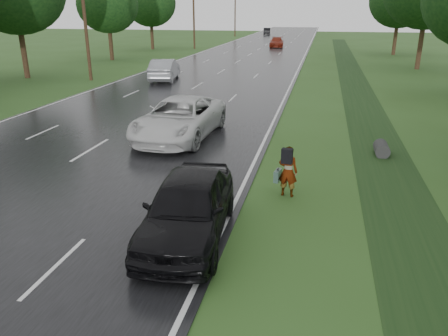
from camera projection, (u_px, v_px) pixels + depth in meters
road at (246, 57)px, 51.69m from camera, size 14.00×180.00×0.04m
edge_stripe_east at (303, 58)px, 50.30m from camera, size 0.12×180.00×0.01m
edge_stripe_west at (191, 56)px, 53.05m from camera, size 0.12×180.00×0.01m
center_line at (246, 57)px, 51.68m from camera, size 0.12×180.00×0.01m
drainage_ditch at (364, 108)px, 25.24m from camera, size 2.20×120.00×0.56m
utility_pole_mid at (84, 12)px, 33.44m from camera, size 1.60×0.26×10.00m
utility_pole_far at (194, 10)px, 60.94m from camera, size 1.60×0.26×10.00m
utility_pole_distant at (235, 10)px, 88.44m from camera, size 1.60×0.26×10.00m
tree_east_f at (400, 0)px, 52.36m from camera, size 7.20×7.20×9.62m
tree_west_d at (107, 5)px, 47.08m from camera, size 6.60×6.60×8.80m
tree_west_f at (150, 3)px, 59.93m from camera, size 7.00×7.00×9.29m
pedestrian at (287, 171)px, 13.23m from camera, size 0.75×0.73×1.60m
white_pickup at (179, 118)px, 19.21m from camera, size 3.12×6.31×1.72m
dark_sedan at (188, 206)px, 10.76m from camera, size 2.30×4.93×1.63m
silver_sedan at (165, 70)px, 34.70m from camera, size 2.61×5.30×1.67m
far_car_red at (277, 42)px, 64.59m from camera, size 2.30×4.96×1.40m
far_car_dark at (267, 31)px, 96.86m from camera, size 1.97×4.35×1.39m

